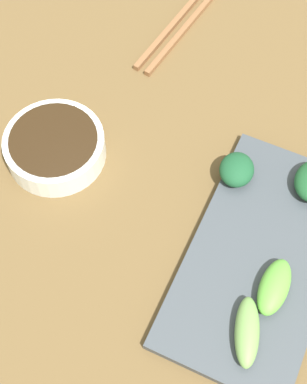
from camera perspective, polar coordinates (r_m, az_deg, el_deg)
tabletop at (r=0.70m, az=2.97°, el=-1.79°), size 2.10×2.10×0.02m
sauce_bowl at (r=0.72m, az=-9.84°, el=4.62°), size 0.13×0.13×0.04m
serving_plate at (r=0.66m, az=10.71°, el=-6.48°), size 0.16×0.30×0.01m
broccoli_stalk_1 at (r=0.61m, az=9.40°, el=-13.71°), size 0.05×0.08×0.02m
broccoli_stalk_2 at (r=0.63m, az=12.06°, el=-9.32°), size 0.03×0.07×0.02m
broccoli_leafy_3 at (r=0.69m, az=8.38°, el=2.24°), size 0.05×0.06×0.03m
chopsticks at (r=0.87m, az=3.11°, el=16.86°), size 0.06×0.23×0.01m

